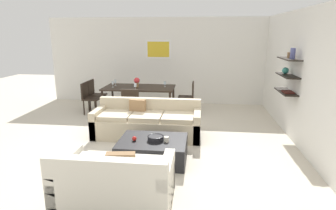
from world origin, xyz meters
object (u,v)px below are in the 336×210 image
at_px(decorative_bowl, 156,138).
at_px(dining_chair_right_far, 189,95).
at_px(wine_glass_left_far, 115,82).
at_px(centerpiece_vase, 137,82).
at_px(loveseat_white, 115,182).
at_px(wine_glass_right_far, 165,83).
at_px(wine_glass_left_near, 113,83).
at_px(dining_chair_left_near, 89,96).
at_px(candle_jar, 166,139).
at_px(coffee_table, 153,150).
at_px(dining_chair_foot, 131,103).
at_px(sofa_beige, 147,123).
at_px(wine_glass_foot, 135,85).
at_px(apple_on_coffee_table, 134,139).
at_px(dining_chair_left_far, 95,93).
at_px(dining_table, 139,89).

relative_size(decorative_bowl, dining_chair_right_far, 0.33).
xyz_separation_m(wine_glass_left_far, centerpiece_vase, (0.66, -0.15, 0.04)).
bearing_deg(decorative_bowl, loveseat_white, -104.34).
bearing_deg(wine_glass_right_far, wine_glass_left_near, -170.06).
distance_m(dining_chair_left_near, dining_chair_right_far, 2.82).
xyz_separation_m(candle_jar, wine_glass_left_far, (-1.88, 3.22, 0.44)).
relative_size(loveseat_white, coffee_table, 1.28).
bearing_deg(dining_chair_foot, loveseat_white, -79.77).
bearing_deg(sofa_beige, wine_glass_foot, 112.91).
relative_size(apple_on_coffee_table, dining_chair_left_far, 0.09).
height_order(wine_glass_right_far, centerpiece_vase, centerpiece_vase).
xyz_separation_m(sofa_beige, coffee_table, (0.33, -1.22, -0.10)).
xyz_separation_m(loveseat_white, coffee_table, (0.28, 1.35, -0.10)).
distance_m(loveseat_white, wine_glass_foot, 4.03).
xyz_separation_m(decorative_bowl, wine_glass_left_near, (-1.68, 2.93, 0.44)).
xyz_separation_m(decorative_bowl, wine_glass_foot, (-0.97, 2.61, 0.45)).
relative_size(dining_chair_left_far, wine_glass_left_far, 5.12).
bearing_deg(loveseat_white, candle_jar, 67.58).
distance_m(dining_chair_left_far, wine_glass_foot, 1.59).
distance_m(coffee_table, wine_glass_left_far, 3.62).
xyz_separation_m(sofa_beige, dining_chair_left_far, (-1.97, 2.05, 0.21)).
height_order(loveseat_white, wine_glass_foot, wine_glass_foot).
xyz_separation_m(dining_chair_foot, centerpiece_vase, (-0.05, 0.89, 0.40)).
xyz_separation_m(wine_glass_foot, wine_glass_left_near, (-0.72, 0.32, -0.01)).
xyz_separation_m(coffee_table, wine_glass_foot, (-0.91, 2.59, 0.68)).
bearing_deg(wine_glass_right_far, dining_chair_foot, -124.60).
distance_m(loveseat_white, dining_chair_foot, 3.54).
bearing_deg(dining_chair_left_far, apple_on_coffee_table, -59.29).
distance_m(decorative_bowl, dining_chair_left_near, 3.69).
height_order(dining_table, dining_chair_foot, dining_chair_foot).
relative_size(decorative_bowl, wine_glass_foot, 1.66).
xyz_separation_m(coffee_table, decorative_bowl, (0.06, -0.02, 0.24)).
bearing_deg(dining_chair_foot, wine_glass_left_far, 124.60).
bearing_deg(centerpiece_vase, wine_glass_foot, -82.77).
bearing_deg(dining_chair_foot, dining_chair_right_far, 39.40).
bearing_deg(candle_jar, dining_chair_right_far, 86.03).
bearing_deg(wine_glass_right_far, apple_on_coffee_table, -92.14).
bearing_deg(wine_glass_left_near, decorative_bowl, -60.16).
height_order(apple_on_coffee_table, dining_table, dining_table).
bearing_deg(dining_table, coffee_table, -73.36).
height_order(apple_on_coffee_table, wine_glass_foot, wine_glass_foot).
distance_m(candle_jar, dining_chair_foot, 2.47).
bearing_deg(candle_jar, loveseat_white, -112.42).
distance_m(sofa_beige, coffee_table, 1.27).
relative_size(wine_glass_left_far, wine_glass_left_near, 1.02).
distance_m(coffee_table, wine_glass_right_far, 3.24).
distance_m(loveseat_white, dining_table, 4.45).
xyz_separation_m(coffee_table, centerpiece_vase, (-0.96, 3.01, 0.72)).
bearing_deg(coffee_table, sofa_beige, 105.08).
height_order(dining_table, dining_chair_left_far, dining_chair_left_far).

